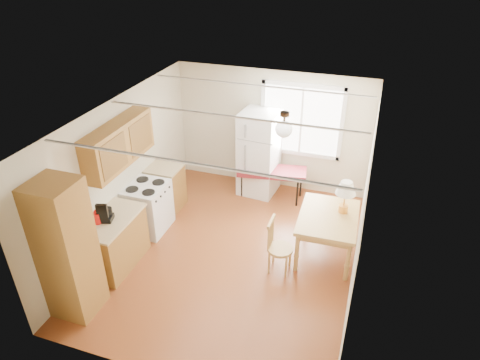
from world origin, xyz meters
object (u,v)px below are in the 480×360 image
at_px(refrigerator, 259,153).
at_px(dining_table, 328,221).
at_px(bench, 272,172).
at_px(chair, 275,242).

bearing_deg(refrigerator, dining_table, -39.80).
height_order(bench, dining_table, dining_table).
bearing_deg(chair, bench, 106.95).
relative_size(refrigerator, dining_table, 1.39).
xyz_separation_m(bench, dining_table, (1.33, -1.51, 0.11)).
height_order(refrigerator, chair, refrigerator).
bearing_deg(dining_table, chair, -140.26).
distance_m(refrigerator, dining_table, 2.34).
xyz_separation_m(refrigerator, dining_table, (1.65, -1.64, -0.21)).
xyz_separation_m(refrigerator, chair, (0.93, -2.28, -0.35)).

